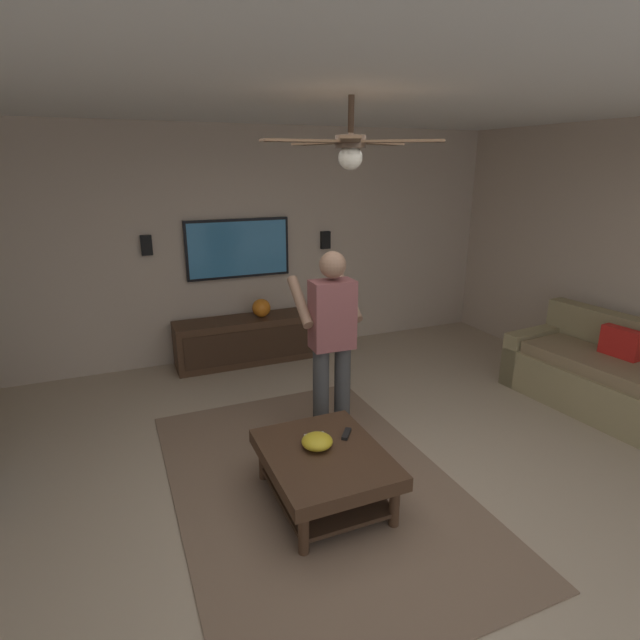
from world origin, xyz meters
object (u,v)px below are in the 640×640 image
(vase_round, at_px, (261,308))
(wall_speaker_left, at_px, (325,240))
(media_console, at_px, (247,340))
(couch, at_px, (612,379))
(bowl, at_px, (317,441))
(person_standing, at_px, (331,334))
(wall_speaker_right, at_px, (146,245))
(tv, at_px, (238,249))
(ceiling_fan, at_px, (351,146))
(remote_white, at_px, (315,436))
(remote_black, at_px, (346,434))
(coffee_table, at_px, (324,465))

(vase_round, height_order, wall_speaker_left, wall_speaker_left)
(wall_speaker_left, bearing_deg, media_console, 102.60)
(couch, height_order, bowl, couch)
(person_standing, height_order, wall_speaker_right, person_standing)
(couch, distance_m, tv, 4.20)
(vase_round, xyz_separation_m, wall_speaker_left, (0.26, -0.95, 0.72))
(ceiling_fan, bearing_deg, tv, 2.29)
(vase_round, bearing_deg, person_standing, -178.75)
(wall_speaker_left, relative_size, wall_speaker_right, 1.00)
(remote_white, height_order, wall_speaker_left, wall_speaker_left)
(person_standing, bearing_deg, remote_white, 149.00)
(vase_round, bearing_deg, bowl, 171.31)
(remote_black, relative_size, ceiling_fan, 0.13)
(couch, distance_m, bowl, 3.16)
(media_console, relative_size, remote_white, 11.33)
(tv, relative_size, remote_black, 8.27)
(person_standing, distance_m, vase_round, 1.96)
(bowl, height_order, vase_round, vase_round)
(tv, bearing_deg, remote_white, -3.89)
(media_console, relative_size, wall_speaker_left, 7.73)
(coffee_table, bearing_deg, wall_speaker_left, -23.68)
(couch, xyz_separation_m, remote_black, (-0.07, 2.89, 0.09))
(media_console, height_order, bowl, media_console)
(media_console, relative_size, ceiling_fan, 1.46)
(tv, relative_size, ceiling_fan, 1.07)
(tv, xyz_separation_m, wall_speaker_left, (0.01, -1.14, 0.04))
(coffee_table, xyz_separation_m, wall_speaker_left, (3.06, -1.34, 1.09))
(remote_white, distance_m, wall_speaker_right, 3.14)
(bowl, xyz_separation_m, wall_speaker_right, (2.99, 0.80, 1.00))
(couch, xyz_separation_m, tv, (2.84, 2.92, 1.03))
(tv, xyz_separation_m, person_standing, (-2.19, -0.23, -0.41))
(bowl, bearing_deg, couch, -87.49)
(remote_black, bearing_deg, remote_white, -68.67)
(tv, bearing_deg, bowl, -4.43)
(vase_round, relative_size, wall_speaker_left, 1.00)
(tv, distance_m, remote_black, 3.05)
(person_standing, relative_size, vase_round, 7.45)
(bowl, distance_m, remote_white, 0.15)
(remote_black, xyz_separation_m, wall_speaker_left, (2.92, -1.10, 0.97))
(person_standing, bearing_deg, couch, -101.33)
(tv, distance_m, wall_speaker_left, 1.14)
(person_standing, distance_m, remote_black, 0.90)
(person_standing, distance_m, ceiling_fan, 1.58)
(remote_black, relative_size, wall_speaker_left, 0.68)
(couch, height_order, remote_black, couch)
(vase_round, bearing_deg, wall_speaker_right, 77.77)
(person_standing, xyz_separation_m, vase_round, (1.94, 0.04, -0.27))
(coffee_table, distance_m, media_console, 2.81)
(ceiling_fan, bearing_deg, wall_speaker_right, 22.43)
(remote_black, bearing_deg, vase_round, -145.27)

